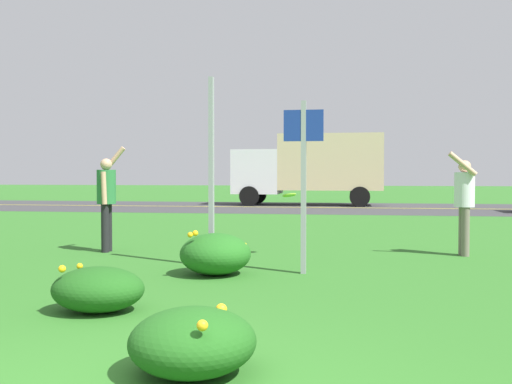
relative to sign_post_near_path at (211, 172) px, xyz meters
The scene contains 12 objects.
ground_plane 5.47m from the sign_post_near_path, 81.12° to the left, with size 120.00×120.00×0.00m, color #2D6B23.
highway_strip 16.41m from the sign_post_near_path, 87.14° to the left, with size 120.00×8.67×0.01m, color #38383A.
highway_center_stripe 16.41m from the sign_post_near_path, 87.14° to the left, with size 120.00×0.16×0.00m, color yellow.
daylily_clump_mid_center 1.39m from the sign_post_near_path, 72.43° to the right, with size 1.00×1.07×0.65m.
daylily_clump_front_right 5.09m from the sign_post_near_path, 78.10° to the right, with size 0.90×0.95×0.48m.
daylily_clump_front_center 3.39m from the sign_post_near_path, 98.04° to the right, with size 0.96×0.82×0.51m.
sign_post_near_path is the anchor object (origin of this frame).
sign_post_by_roadside 1.51m from the sign_post_near_path, 17.26° to the right, with size 0.56×0.10×2.44m.
person_thrower_green_shirt 2.68m from the sign_post_near_path, 149.17° to the left, with size 0.45×0.51×1.92m.
person_catcher_white_shirt 4.46m from the sign_post_near_path, 24.66° to the left, with size 0.50×0.51×1.80m.
frisbee_lime 1.75m from the sign_post_near_path, 51.69° to the left, with size 0.24×0.24×0.10m.
box_truck_white 18.28m from the sign_post_near_path, 89.16° to the left, with size 6.70×2.46×3.20m.
Camera 1 is at (1.31, -2.98, 1.41)m, focal length 41.85 mm.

